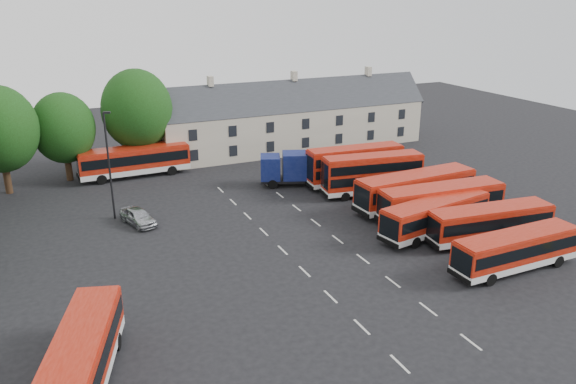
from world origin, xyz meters
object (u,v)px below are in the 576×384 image
object	(u,v)px
bus_dd_south	(372,172)
bus_west	(80,361)
box_truck	(300,167)
lamppost	(109,163)
silver_car	(138,217)
bus_row_a	(516,248)

from	to	relation	value
bus_dd_south	bus_west	size ratio (longest dim) A/B	0.92
box_truck	lamppost	bearing A→B (deg)	-153.84
bus_west	silver_car	distance (m)	22.36
silver_car	lamppost	size ratio (longest dim) A/B	0.45
bus_west	box_truck	world-z (taller)	box_truck
bus_row_a	silver_car	distance (m)	31.15
silver_car	lamppost	distance (m)	5.33
bus_row_a	bus_dd_south	distance (m)	18.46
bus_row_a	lamppost	world-z (taller)	lamppost
bus_dd_south	box_truck	xyz separation A→B (m)	(-5.28, 5.70, -0.37)
bus_row_a	bus_west	distance (m)	30.31
box_truck	lamppost	distance (m)	19.74
silver_car	box_truck	bearing A→B (deg)	-5.52
bus_dd_south	bus_west	distance (m)	35.48
bus_row_a	box_truck	bearing A→B (deg)	103.07
silver_car	lamppost	world-z (taller)	lamppost
box_truck	lamppost	size ratio (longest dim) A/B	0.87
box_truck	silver_car	size ratio (longest dim) A/B	1.94
box_truck	bus_west	bearing A→B (deg)	-112.45
bus_row_a	box_truck	distance (m)	24.86
box_truck	bus_dd_south	bearing A→B (deg)	-25.64
lamppost	bus_dd_south	bearing A→B (deg)	-9.52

